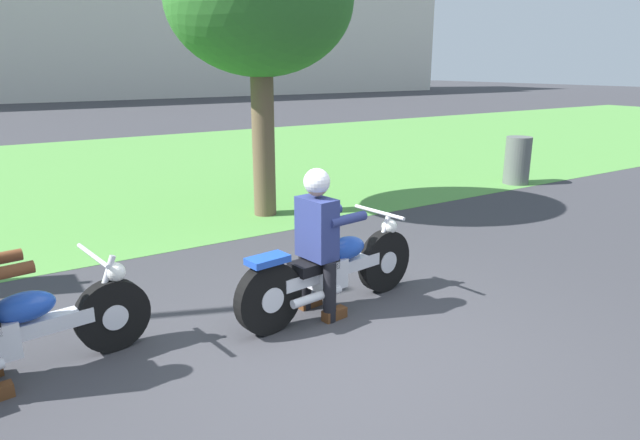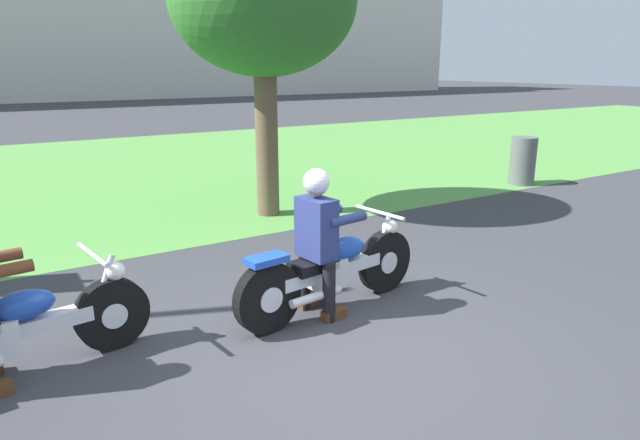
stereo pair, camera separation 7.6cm
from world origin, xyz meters
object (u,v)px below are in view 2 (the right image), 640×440
at_px(rider_lead, 318,231).
at_px(trash_can, 523,161).
at_px(motorcycle_lead, 332,271).
at_px(motorcycle_follow, 2,335).
at_px(tree_roadside, 263,2).

height_order(rider_lead, trash_can, rider_lead).
bearing_deg(motorcycle_lead, trash_can, 16.85).
height_order(rider_lead, motorcycle_follow, rider_lead).
height_order(motorcycle_follow, trash_can, trash_can).
bearing_deg(rider_lead, tree_roadside, 62.90).
bearing_deg(motorcycle_lead, tree_roadside, 65.27).
bearing_deg(tree_roadside, motorcycle_lead, -107.39).
height_order(motorcycle_lead, trash_can, trash_can).
bearing_deg(tree_roadside, trash_can, -6.77).
distance_m(rider_lead, motorcycle_follow, 2.62).
xyz_separation_m(motorcycle_lead, tree_roadside, (1.09, 3.48, 2.75)).
distance_m(motorcycle_lead, motorcycle_follow, 2.75).
relative_size(motorcycle_follow, trash_can, 2.38).
bearing_deg(trash_can, rider_lead, -156.22).
height_order(motorcycle_lead, motorcycle_follow, motorcycle_lead).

